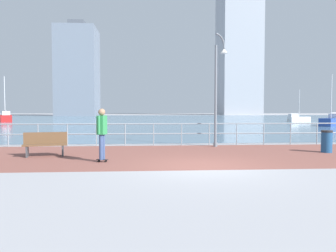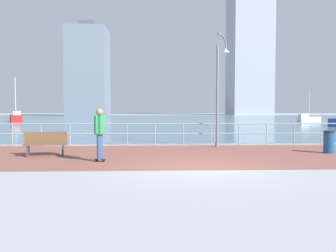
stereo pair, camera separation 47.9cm
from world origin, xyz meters
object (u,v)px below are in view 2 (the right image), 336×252
Objects in this scene: trash_bin at (329,142)px; sailboat_yellow at (308,119)px; sailboat_red at (16,117)px; lamppost at (220,84)px; park_bench at (46,144)px; skateboarder at (100,130)px.

sailboat_yellow reaches higher than trash_bin.
lamppost is at bearing -54.79° from sailboat_red.
lamppost is 0.82× the size of sailboat_red.
sailboat_yellow is (15.25, 34.52, -0.01)m from trash_bin.
park_bench is 0.34× the size of sailboat_yellow.
sailboat_red is (-18.94, 38.42, -0.47)m from skateboarder.
sailboat_red is at bearing 177.33° from sailboat_yellow.
park_bench is 0.25× the size of sailboat_red.
skateboarder is at bearing -123.70° from sailboat_yellow.
skateboarder is 2.87m from park_bench.
park_bench is at bearing -127.37° from sailboat_yellow.
skateboarder is 0.38× the size of sailboat_yellow.
sailboat_yellow is 0.72× the size of sailboat_red.
trash_bin is at bearing 11.84° from skateboarder.
lamppost is 5.44m from trash_bin.
skateboarder is 42.84m from sailboat_red.
sailboat_red reaches higher than lamppost.
lamppost is at bearing 147.19° from trash_bin.
sailboat_yellow reaches higher than skateboarder.
sailboat_red reaches higher than trash_bin.
park_bench is at bearing 146.83° from skateboarder.
skateboarder is 1.10× the size of park_bench.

